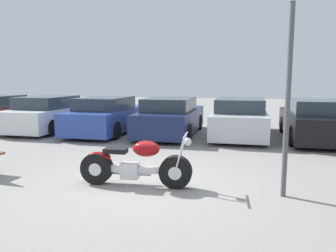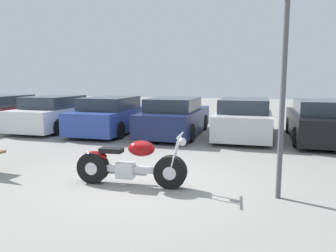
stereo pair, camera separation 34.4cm
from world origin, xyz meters
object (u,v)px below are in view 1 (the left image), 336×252
parked_car_blue (108,116)px  parked_car_black (315,121)px  parked_car_silver (240,119)px  motorcycle (135,165)px  lamp_post (290,51)px  parked_car_white (51,114)px  parked_car_navy (171,117)px

parked_car_blue → parked_car_black: bearing=1.3°
parked_car_black → parked_car_silver: bearing=176.9°
motorcycle → lamp_post: bearing=1.0°
motorcycle → parked_car_white: size_ratio=0.49×
motorcycle → parked_car_silver: 6.44m
parked_car_white → lamp_post: size_ratio=1.26×
parked_car_white → parked_car_silver: same height
parked_car_blue → parked_car_black: same height
motorcycle → parked_car_blue: bearing=118.0°
parked_car_silver → parked_car_black: (2.48, -0.14, 0.00)m
motorcycle → parked_car_navy: 5.99m
parked_car_white → lamp_post: (8.31, -5.88, 1.86)m
parked_car_blue → parked_car_black: 7.44m
motorcycle → parked_car_silver: size_ratio=0.49×
parked_car_black → lamp_post: bearing=-105.1°
lamp_post → motorcycle: bearing=-179.0°
motorcycle → parked_car_navy: parked_car_navy is taller
parked_car_navy → lamp_post: bearing=-60.4°
parked_car_navy → parked_car_black: 4.96m
parked_car_blue → parked_car_silver: bearing=3.6°
parked_car_black → lamp_post: size_ratio=1.26×
parked_car_silver → parked_car_navy: bearing=-175.1°
motorcycle → parked_car_blue: size_ratio=0.49×
parked_car_silver → lamp_post: bearing=-81.9°
parked_car_white → parked_car_blue: size_ratio=1.00×
parked_car_blue → parked_car_black: (7.44, 0.17, 0.00)m
parked_car_silver → motorcycle: bearing=-106.7°
motorcycle → parked_car_black: parked_car_black is taller
parked_car_blue → parked_car_navy: bearing=2.2°
parked_car_blue → parked_car_silver: same height
parked_car_silver → lamp_post: (0.87, -6.12, 1.86)m
motorcycle → lamp_post: 3.42m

